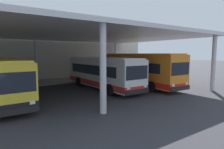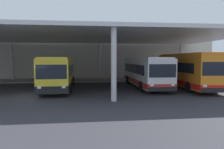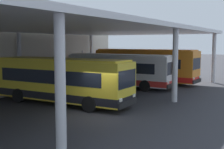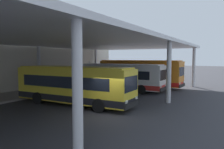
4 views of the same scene
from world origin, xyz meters
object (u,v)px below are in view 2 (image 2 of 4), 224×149
(bus_second_bay, at_px, (145,72))
(banner_sign, at_px, (152,66))
(bus_middle_bay, at_px, (186,70))
(bus_nearest_bay, at_px, (59,73))

(bus_second_bay, relative_size, banner_sign, 3.30)
(bus_second_bay, bearing_deg, bus_middle_bay, -9.26)
(banner_sign, bearing_deg, bus_nearest_bay, -149.66)
(bus_middle_bay, relative_size, banner_sign, 3.57)
(bus_nearest_bay, distance_m, bus_second_bay, 8.93)
(bus_nearest_bay, height_order, banner_sign, banner_sign)
(bus_middle_bay, bearing_deg, bus_second_bay, 170.74)
(bus_middle_bay, height_order, banner_sign, bus_middle_bay)
(bus_second_bay, height_order, banner_sign, banner_sign)
(bus_nearest_bay, bearing_deg, banner_sign, 30.34)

